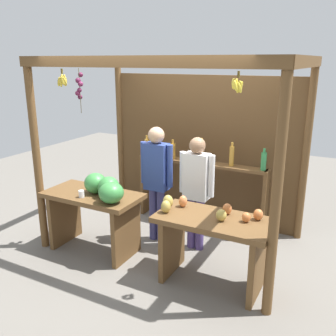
{
  "coord_description": "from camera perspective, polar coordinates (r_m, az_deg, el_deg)",
  "views": [
    {
      "loc": [
        2.1,
        -4.19,
        2.45
      ],
      "look_at": [
        0.0,
        -0.19,
        1.12
      ],
      "focal_mm": 39.42,
      "sensor_mm": 36.0,
      "label": 1
    }
  ],
  "objects": [
    {
      "name": "market_stall",
      "position": [
        5.2,
        3.24,
        5.08
      ],
      "size": [
        3.15,
        1.97,
        2.5
      ],
      "color": "brown",
      "rests_on": "ground"
    },
    {
      "name": "ground_plane",
      "position": [
        5.29,
        0.96,
        -11.23
      ],
      "size": [
        12.0,
        12.0,
        0.0
      ],
      "primitive_type": "plane",
      "color": "slate",
      "rests_on": "ground"
    },
    {
      "name": "vendor_man",
      "position": [
        4.98,
        -1.77,
        -0.97
      ],
      "size": [
        0.48,
        0.22,
        1.62
      ],
      "rotation": [
        0.0,
        0.0,
        0.01
      ],
      "color": "#42417B",
      "rests_on": "ground"
    },
    {
      "name": "fruit_counter_right",
      "position": [
        4.16,
        6.84,
        -10.22
      ],
      "size": [
        1.28,
        0.64,
        0.96
      ],
      "color": "brown",
      "rests_on": "ground"
    },
    {
      "name": "fruit_counter_left",
      "position": [
        4.81,
        -10.81,
        -5.14
      ],
      "size": [
        1.27,
        0.68,
        1.07
      ],
      "color": "brown",
      "rests_on": "ground"
    },
    {
      "name": "vendor_woman",
      "position": [
        4.77,
        4.43,
        -2.54
      ],
      "size": [
        0.48,
        0.21,
        1.53
      ],
      "rotation": [
        0.0,
        0.0,
        -0.12
      ],
      "color": "#4C3B7A",
      "rests_on": "ground"
    },
    {
      "name": "bottle_shelf_unit",
      "position": [
        5.55,
        5.03,
        -1.14
      ],
      "size": [
        2.02,
        0.22,
        1.36
      ],
      "color": "brown",
      "rests_on": "ground"
    }
  ]
}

